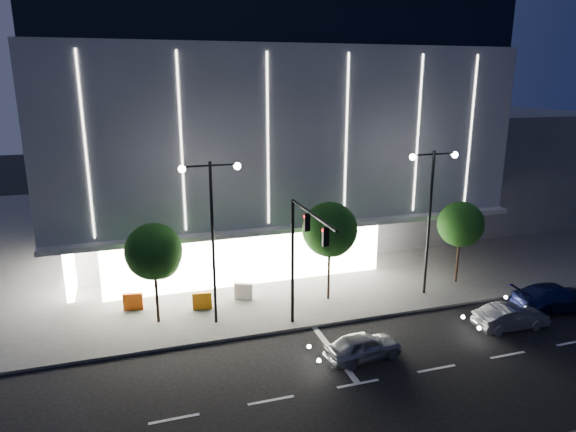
{
  "coord_description": "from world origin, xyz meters",
  "views": [
    {
      "loc": [
        -7.0,
        -19.56,
        13.1
      ],
      "look_at": [
        2.05,
        8.91,
        5.0
      ],
      "focal_mm": 32.0,
      "sensor_mm": 36.0,
      "label": 1
    }
  ],
  "objects_px": {
    "barrier_d": "(244,291)",
    "tree_right": "(461,227)",
    "car_second": "(511,317)",
    "car_third": "(556,297)",
    "traffic_mast": "(302,245)",
    "street_lamp_east": "(431,202)",
    "barrier_a": "(133,302)",
    "barrier_c": "(202,301)",
    "street_lamp_west": "(212,220)",
    "tree_left": "(154,254)",
    "tree_mid": "(330,232)",
    "car_lead": "(363,346)"
  },
  "relations": [
    {
      "from": "barrier_c",
      "to": "car_lead",
      "type": "bearing_deg",
      "value": -41.0
    },
    {
      "from": "car_second",
      "to": "car_lead",
      "type": "bearing_deg",
      "value": 94.89
    },
    {
      "from": "tree_mid",
      "to": "barrier_c",
      "type": "height_order",
      "value": "tree_mid"
    },
    {
      "from": "tree_mid",
      "to": "barrier_c",
      "type": "distance_m",
      "value": 8.39
    },
    {
      "from": "tree_mid",
      "to": "car_lead",
      "type": "relative_size",
      "value": 1.59
    },
    {
      "from": "barrier_a",
      "to": "barrier_d",
      "type": "height_order",
      "value": "same"
    },
    {
      "from": "tree_mid",
      "to": "barrier_a",
      "type": "distance_m",
      "value": 12.04
    },
    {
      "from": "car_second",
      "to": "barrier_a",
      "type": "xyz_separation_m",
      "value": [
        -19.33,
        8.19,
        -0.02
      ]
    },
    {
      "from": "street_lamp_west",
      "to": "tree_mid",
      "type": "bearing_deg",
      "value": 8.26
    },
    {
      "from": "tree_left",
      "to": "car_third",
      "type": "relative_size",
      "value": 1.1
    },
    {
      "from": "tree_right",
      "to": "barrier_d",
      "type": "relative_size",
      "value": 5.01
    },
    {
      "from": "car_lead",
      "to": "street_lamp_east",
      "type": "bearing_deg",
      "value": -58.35
    },
    {
      "from": "traffic_mast",
      "to": "tree_mid",
      "type": "bearing_deg",
      "value": 50.58
    },
    {
      "from": "street_lamp_west",
      "to": "barrier_a",
      "type": "bearing_deg",
      "value": 145.08
    },
    {
      "from": "street_lamp_west",
      "to": "barrier_c",
      "type": "height_order",
      "value": "street_lamp_west"
    },
    {
      "from": "barrier_a",
      "to": "barrier_d",
      "type": "bearing_deg",
      "value": 5.56
    },
    {
      "from": "traffic_mast",
      "to": "car_second",
      "type": "distance_m",
      "value": 12.16
    },
    {
      "from": "car_lead",
      "to": "car_second",
      "type": "distance_m",
      "value": 8.95
    },
    {
      "from": "barrier_d",
      "to": "traffic_mast",
      "type": "bearing_deg",
      "value": -45.31
    },
    {
      "from": "tree_left",
      "to": "car_second",
      "type": "relative_size",
      "value": 1.42
    },
    {
      "from": "tree_left",
      "to": "barrier_c",
      "type": "height_order",
      "value": "tree_left"
    },
    {
      "from": "tree_left",
      "to": "tree_right",
      "type": "relative_size",
      "value": 1.04
    },
    {
      "from": "barrier_a",
      "to": "barrier_c",
      "type": "bearing_deg",
      "value": -6.28
    },
    {
      "from": "street_lamp_west",
      "to": "barrier_c",
      "type": "relative_size",
      "value": 8.18
    },
    {
      "from": "traffic_mast",
      "to": "street_lamp_east",
      "type": "relative_size",
      "value": 0.79
    },
    {
      "from": "tree_right",
      "to": "barrier_d",
      "type": "height_order",
      "value": "tree_right"
    },
    {
      "from": "street_lamp_west",
      "to": "car_third",
      "type": "height_order",
      "value": "street_lamp_west"
    },
    {
      "from": "tree_right",
      "to": "car_second",
      "type": "distance_m",
      "value": 7.08
    },
    {
      "from": "traffic_mast",
      "to": "barrier_d",
      "type": "relative_size",
      "value": 6.43
    },
    {
      "from": "street_lamp_west",
      "to": "tree_left",
      "type": "height_order",
      "value": "street_lamp_west"
    },
    {
      "from": "traffic_mast",
      "to": "tree_right",
      "type": "relative_size",
      "value": 1.28
    },
    {
      "from": "car_third",
      "to": "barrier_a",
      "type": "relative_size",
      "value": 4.71
    },
    {
      "from": "barrier_c",
      "to": "barrier_d",
      "type": "height_order",
      "value": "same"
    },
    {
      "from": "tree_right",
      "to": "barrier_c",
      "type": "height_order",
      "value": "tree_right"
    },
    {
      "from": "car_second",
      "to": "barrier_c",
      "type": "xyz_separation_m",
      "value": [
        -15.52,
        7.1,
        -0.02
      ]
    },
    {
      "from": "traffic_mast",
      "to": "street_lamp_west",
      "type": "relative_size",
      "value": 0.79
    },
    {
      "from": "tree_right",
      "to": "car_second",
      "type": "xyz_separation_m",
      "value": [
        -0.97,
        -6.23,
        -3.22
      ]
    },
    {
      "from": "tree_left",
      "to": "barrier_d",
      "type": "distance_m",
      "value": 6.29
    },
    {
      "from": "street_lamp_west",
      "to": "barrier_c",
      "type": "bearing_deg",
      "value": 103.88
    },
    {
      "from": "barrier_c",
      "to": "barrier_d",
      "type": "bearing_deg",
      "value": 21.43
    },
    {
      "from": "street_lamp_west",
      "to": "street_lamp_east",
      "type": "height_order",
      "value": "same"
    },
    {
      "from": "street_lamp_west",
      "to": "tree_right",
      "type": "relative_size",
      "value": 1.63
    },
    {
      "from": "car_lead",
      "to": "barrier_a",
      "type": "bearing_deg",
      "value": 42.64
    },
    {
      "from": "car_second",
      "to": "car_third",
      "type": "distance_m",
      "value": 4.27
    },
    {
      "from": "barrier_d",
      "to": "tree_right",
      "type": "bearing_deg",
      "value": 18.58
    },
    {
      "from": "tree_mid",
      "to": "car_second",
      "type": "relative_size",
      "value": 1.52
    },
    {
      "from": "barrier_a",
      "to": "barrier_d",
      "type": "xyz_separation_m",
      "value": [
        6.39,
        -0.47,
        0.0
      ]
    },
    {
      "from": "barrier_a",
      "to": "barrier_c",
      "type": "relative_size",
      "value": 1.0
    },
    {
      "from": "car_third",
      "to": "barrier_d",
      "type": "bearing_deg",
      "value": 74.82
    },
    {
      "from": "tree_left",
      "to": "tree_mid",
      "type": "distance_m",
      "value": 10.0
    }
  ]
}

